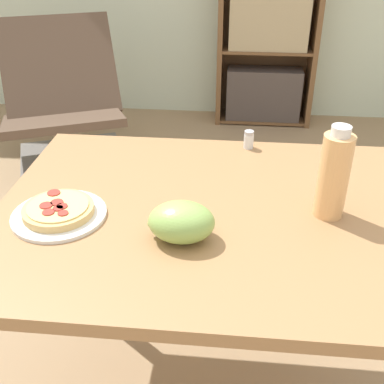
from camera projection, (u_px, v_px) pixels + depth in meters
ground_plane at (234, 379)px, 1.71m from camera, size 14.00×14.00×0.00m
dining_table at (209, 241)px, 1.32m from camera, size 1.14×0.87×0.76m
pizza_on_plate at (59, 212)px, 1.23m from camera, size 0.24×0.24×0.04m
grape_bunch at (181, 222)px, 1.13m from camera, size 0.16×0.12×0.10m
drink_bottle at (334, 175)px, 1.19m from camera, size 0.08×0.08×0.24m
salt_shaker at (249, 140)px, 1.58m from camera, size 0.03×0.03×0.06m
lounge_chair_near at (67, 124)px, 2.98m from camera, size 0.89×0.96×0.88m
bookshelf at (269, 18)px, 3.41m from camera, size 0.71×0.28×1.63m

